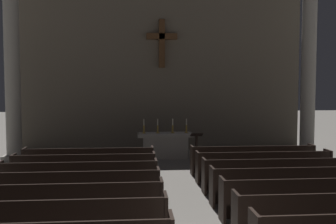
{
  "coord_description": "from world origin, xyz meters",
  "views": [
    {
      "loc": [
        -1.17,
        -4.66,
        2.88
      ],
      "look_at": [
        0.0,
        9.43,
        1.94
      ],
      "focal_mm": 41.75,
      "sensor_mm": 36.0,
      "label": 1
    }
  ],
  "objects_px": {
    "pew_left_row_7": "(85,169)",
    "pew_right_row_6": "(277,175)",
    "pew_right_row_8": "(253,159)",
    "pew_left_row_8": "(89,162)",
    "pew_right_row_4": "(314,198)",
    "candlestick_inner_left": "(158,129)",
    "column_left_third": "(12,65)",
    "candlestick_outer_left": "(144,129)",
    "candlestick_inner_right": "(173,129)",
    "pew_right_row_5": "(293,185)",
    "pew_left_row_3": "(52,223)",
    "column_right_third": "(309,67)",
    "altar": "(165,145)",
    "lectern": "(196,149)",
    "pew_left_row_6": "(79,179)",
    "pew_left_row_4": "(63,204)",
    "pew_right_row_7": "(264,166)",
    "pew_left_row_5": "(72,190)",
    "candlestick_outer_right": "(186,128)"
  },
  "relations": [
    {
      "from": "pew_left_row_7",
      "to": "column_right_third",
      "type": "height_order",
      "value": "column_right_third"
    },
    {
      "from": "pew_left_row_8",
      "to": "candlestick_outer_right",
      "type": "height_order",
      "value": "candlestick_outer_right"
    },
    {
      "from": "pew_right_row_8",
      "to": "candlestick_inner_right",
      "type": "height_order",
      "value": "candlestick_inner_right"
    },
    {
      "from": "pew_right_row_8",
      "to": "column_left_third",
      "type": "bearing_deg",
      "value": 160.05
    },
    {
      "from": "column_left_third",
      "to": "altar",
      "type": "xyz_separation_m",
      "value": [
        5.89,
        -0.07,
        -3.15
      ]
    },
    {
      "from": "column_left_third",
      "to": "candlestick_inner_right",
      "type": "distance_m",
      "value": 6.67
    },
    {
      "from": "candlestick_outer_left",
      "to": "candlestick_inner_left",
      "type": "distance_m",
      "value": 0.55
    },
    {
      "from": "pew_right_row_5",
      "to": "altar",
      "type": "height_order",
      "value": "altar"
    },
    {
      "from": "candlestick_outer_left",
      "to": "column_right_third",
      "type": "bearing_deg",
      "value": 0.6
    },
    {
      "from": "pew_left_row_5",
      "to": "candlestick_outer_left",
      "type": "relative_size",
      "value": 7.1
    },
    {
      "from": "pew_left_row_3",
      "to": "candlestick_inner_left",
      "type": "xyz_separation_m",
      "value": [
        2.35,
        8.59,
        0.71
      ]
    },
    {
      "from": "candlestick_outer_left",
      "to": "lectern",
      "type": "height_order",
      "value": "candlestick_outer_left"
    },
    {
      "from": "pew_right_row_5",
      "to": "candlestick_outer_left",
      "type": "height_order",
      "value": "candlestick_outer_left"
    },
    {
      "from": "pew_left_row_7",
      "to": "candlestick_inner_left",
      "type": "xyz_separation_m",
      "value": [
        2.35,
        4.14,
        0.71
      ]
    },
    {
      "from": "candlestick_inner_right",
      "to": "pew_right_row_5",
      "type": "bearing_deg",
      "value": -69.73
    },
    {
      "from": "pew_left_row_5",
      "to": "pew_left_row_6",
      "type": "xyz_separation_m",
      "value": [
        0.0,
        1.11,
        0.0
      ]
    },
    {
      "from": "pew_left_row_7",
      "to": "candlestick_inner_left",
      "type": "bearing_deg",
      "value": 60.42
    },
    {
      "from": "pew_left_row_6",
      "to": "altar",
      "type": "distance_m",
      "value": 5.89
    },
    {
      "from": "pew_left_row_4",
      "to": "pew_right_row_7",
      "type": "bearing_deg",
      "value": 32.17
    },
    {
      "from": "column_left_third",
      "to": "pew_right_row_7",
      "type": "bearing_deg",
      "value": -26.25
    },
    {
      "from": "pew_left_row_6",
      "to": "candlestick_inner_right",
      "type": "bearing_deg",
      "value": 60.68
    },
    {
      "from": "pew_right_row_7",
      "to": "candlestick_inner_right",
      "type": "xyz_separation_m",
      "value": [
        -2.35,
        4.14,
        0.71
      ]
    },
    {
      "from": "pew_right_row_6",
      "to": "candlestick_inner_left",
      "type": "bearing_deg",
      "value": 119.32
    },
    {
      "from": "pew_right_row_5",
      "to": "pew_right_row_4",
      "type": "bearing_deg",
      "value": -90.0
    },
    {
      "from": "pew_right_row_5",
      "to": "candlestick_outer_right",
      "type": "distance_m",
      "value": 6.65
    },
    {
      "from": "pew_left_row_8",
      "to": "pew_right_row_8",
      "type": "bearing_deg",
      "value": 0.0
    },
    {
      "from": "pew_left_row_7",
      "to": "pew_right_row_6",
      "type": "relative_size",
      "value": 1.0
    },
    {
      "from": "candlestick_outer_left",
      "to": "candlestick_outer_right",
      "type": "height_order",
      "value": "same"
    },
    {
      "from": "column_left_third",
      "to": "candlestick_outer_left",
      "type": "xyz_separation_m",
      "value": [
        5.04,
        -0.07,
        -2.49
      ]
    },
    {
      "from": "pew_left_row_7",
      "to": "column_left_third",
      "type": "xyz_separation_m",
      "value": [
        -3.24,
        4.21,
        3.2
      ]
    },
    {
      "from": "pew_left_row_4",
      "to": "pew_left_row_7",
      "type": "height_order",
      "value": "same"
    },
    {
      "from": "candlestick_inner_left",
      "to": "candlestick_inner_right",
      "type": "relative_size",
      "value": 1.0
    },
    {
      "from": "pew_right_row_6",
      "to": "candlestick_outer_right",
      "type": "xyz_separation_m",
      "value": [
        -1.8,
        5.25,
        0.71
      ]
    },
    {
      "from": "pew_left_row_6",
      "to": "pew_right_row_8",
      "type": "relative_size",
      "value": 1.0
    },
    {
      "from": "pew_left_row_8",
      "to": "column_right_third",
      "type": "distance_m",
      "value": 9.64
    },
    {
      "from": "pew_left_row_8",
      "to": "pew_right_row_6",
      "type": "height_order",
      "value": "same"
    },
    {
      "from": "pew_left_row_5",
      "to": "pew_left_row_8",
      "type": "bearing_deg",
      "value": 90.0
    },
    {
      "from": "pew_right_row_5",
      "to": "pew_left_row_5",
      "type": "bearing_deg",
      "value": 180.0
    },
    {
      "from": "pew_left_row_8",
      "to": "pew_right_row_4",
      "type": "relative_size",
      "value": 1.0
    },
    {
      "from": "pew_right_row_7",
      "to": "column_right_third",
      "type": "relative_size",
      "value": 0.54
    },
    {
      "from": "pew_left_row_5",
      "to": "lectern",
      "type": "distance_m",
      "value": 6.37
    },
    {
      "from": "candlestick_inner_left",
      "to": "pew_right_row_8",
      "type": "bearing_deg",
      "value": -45.76
    },
    {
      "from": "pew_left_row_3",
      "to": "pew_right_row_7",
      "type": "xyz_separation_m",
      "value": [
        5.3,
        4.45,
        0.0
      ]
    },
    {
      "from": "pew_right_row_5",
      "to": "candlestick_outer_left",
      "type": "distance_m",
      "value": 7.3
    },
    {
      "from": "pew_left_row_7",
      "to": "pew_right_row_8",
      "type": "relative_size",
      "value": 1.0
    },
    {
      "from": "pew_right_row_6",
      "to": "column_left_third",
      "type": "relative_size",
      "value": 0.54
    },
    {
      "from": "pew_left_row_5",
      "to": "column_right_third",
      "type": "bearing_deg",
      "value": 37.0
    },
    {
      "from": "pew_right_row_8",
      "to": "lectern",
      "type": "distance_m",
      "value": 2.42
    },
    {
      "from": "pew_left_row_4",
      "to": "candlestick_outer_right",
      "type": "distance_m",
      "value": 8.29
    },
    {
      "from": "pew_left_row_4",
      "to": "pew_left_row_7",
      "type": "relative_size",
      "value": 1.0
    }
  ]
}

